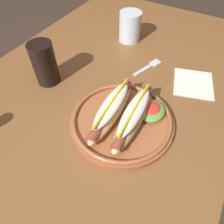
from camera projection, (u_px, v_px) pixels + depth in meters
ground_plane at (99, 194)px, 1.18m from camera, size 8.00×8.00×0.00m
dining_table at (90, 125)px, 0.69m from camera, size 1.49×0.80×0.74m
hot_dog_plate at (123, 117)px, 0.56m from camera, size 0.28×0.28×0.08m
fork at (149, 66)px, 0.73m from camera, size 0.12×0.06×0.00m
soda_cup at (44, 64)px, 0.64m from camera, size 0.07×0.07×0.13m
water_cup at (130, 27)px, 0.80m from camera, size 0.08×0.08×0.11m
napkin at (193, 83)px, 0.68m from camera, size 0.16×0.15×0.00m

